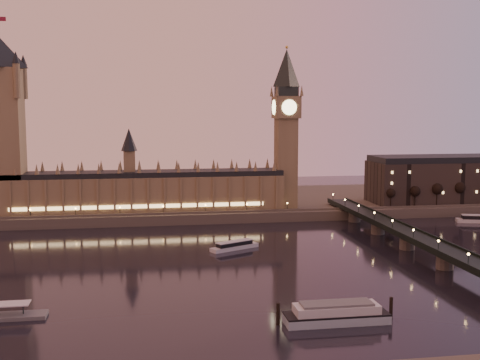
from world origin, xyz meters
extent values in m
plane|color=black|center=(0.00, 0.00, 0.00)|extent=(700.00, 700.00, 0.00)
cube|color=#423D35|center=(30.00, 165.00, 3.00)|extent=(560.00, 130.00, 6.00)
cube|color=brown|center=(-40.00, 121.00, 17.00)|extent=(180.00, 26.00, 22.00)
cube|color=black|center=(-40.00, 121.00, 29.60)|extent=(180.00, 22.00, 3.20)
cube|color=#FFCC7F|center=(-40.00, 107.50, 11.00)|extent=(153.00, 0.25, 2.20)
cube|color=brown|center=(-120.00, 121.00, 50.00)|extent=(22.00, 22.00, 88.00)
cone|color=black|center=(-120.00, 121.00, 103.00)|extent=(31.68, 31.68, 18.00)
cube|color=maroon|center=(-117.80, 121.00, 122.50)|extent=(4.00, 0.15, 2.50)
cube|color=brown|center=(54.00, 121.00, 35.00)|extent=(13.00, 13.00, 58.00)
cube|color=brown|center=(54.00, 121.00, 71.00)|extent=(16.00, 16.00, 14.00)
cylinder|color=#FFEAA5|center=(54.00, 112.82, 71.00)|extent=(9.60, 0.35, 9.60)
cylinder|color=#FFEAA5|center=(45.82, 121.00, 71.00)|extent=(0.35, 9.60, 9.60)
cube|color=black|center=(54.00, 121.00, 81.00)|extent=(13.00, 13.00, 6.00)
cone|color=black|center=(54.00, 121.00, 96.00)|extent=(17.68, 17.68, 24.00)
sphere|color=gold|center=(54.00, 121.00, 109.00)|extent=(2.00, 2.00, 2.00)
cube|color=black|center=(92.00, 0.00, 8.00)|extent=(13.00, 260.00, 2.00)
cube|color=black|center=(85.70, 0.00, 9.50)|extent=(0.60, 260.00, 1.00)
cube|color=black|center=(98.30, 0.00, 9.50)|extent=(0.60, 260.00, 1.00)
cube|color=black|center=(172.00, 127.00, 20.00)|extent=(110.00, 36.00, 28.00)
cube|color=black|center=(172.00, 127.00, 36.00)|extent=(108.00, 34.00, 4.00)
cylinder|color=black|center=(121.51, 109.00, 11.04)|extent=(0.70, 0.70, 10.08)
sphere|color=black|center=(121.51, 109.00, 16.30)|extent=(6.72, 6.72, 6.72)
cylinder|color=black|center=(138.21, 109.00, 11.04)|extent=(0.70, 0.70, 10.08)
sphere|color=black|center=(138.21, 109.00, 16.30)|extent=(6.72, 6.72, 6.72)
cylinder|color=black|center=(154.91, 109.00, 11.04)|extent=(0.70, 0.70, 10.08)
sphere|color=black|center=(154.91, 109.00, 16.30)|extent=(6.72, 6.72, 6.72)
cylinder|color=black|center=(171.61, 109.00, 11.04)|extent=(0.70, 0.70, 10.08)
sphere|color=black|center=(171.61, 109.00, 16.30)|extent=(6.72, 6.72, 6.72)
cube|color=silver|center=(6.74, 32.81, 0.96)|extent=(25.93, 17.11, 1.92)
cube|color=black|center=(6.74, 32.81, 2.89)|extent=(19.40, 13.06, 1.92)
cube|color=silver|center=(6.74, 32.81, 4.02)|extent=(19.97, 13.51, 0.35)
cube|color=silver|center=(166.73, 79.90, 1.10)|extent=(26.84, 13.94, 2.21)
cube|color=black|center=(166.73, 79.90, 3.31)|extent=(20.02, 10.81, 2.21)
cube|color=silver|center=(166.73, 79.90, 4.61)|extent=(20.59, 11.22, 0.40)
cube|color=#96AFBF|center=(23.83, -75.86, 1.39)|extent=(34.26, 9.69, 2.78)
cube|color=black|center=(23.83, -75.86, 3.05)|extent=(34.26, 9.69, 0.54)
cube|color=silver|center=(23.83, -75.86, 4.71)|extent=(27.84, 8.61, 2.78)
cube|color=#595B5E|center=(23.83, -75.86, 6.47)|extent=(23.56, 7.53, 0.75)
cylinder|color=black|center=(4.57, -74.82, 3.64)|extent=(1.18, 1.18, 7.28)
cylinder|color=black|center=(43.10, -74.89, 3.64)|extent=(1.18, 1.18, 7.28)
camera|label=1|loc=(-37.62, -258.18, 69.04)|focal=45.00mm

